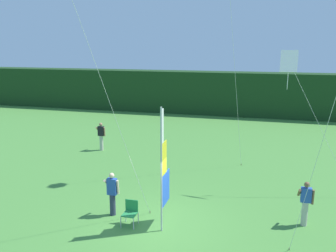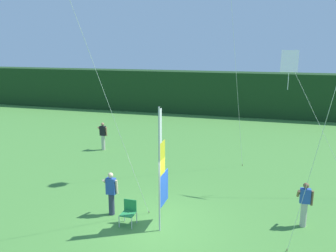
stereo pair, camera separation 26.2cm
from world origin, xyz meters
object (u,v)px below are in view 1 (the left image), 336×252
person_near_banner (112,193)px  folding_chair (130,211)px  banner_flag (164,171)px  kite_white_diamond_3 (291,66)px  person_mid_field (101,136)px  person_far_left (305,202)px

person_near_banner → folding_chair: (0.93, -0.53, -0.38)m
person_near_banner → folding_chair: size_ratio=1.89×
banner_flag → kite_white_diamond_3: size_ratio=0.72×
banner_flag → person_mid_field: banner_flag is taller
person_mid_field → kite_white_diamond_3: size_ratio=0.28×
person_near_banner → person_far_left: (6.95, 1.06, -0.02)m
folding_chair → kite_white_diamond_3: kite_white_diamond_3 is taller
person_mid_field → folding_chair: person_mid_field is taller
banner_flag → folding_chair: banner_flag is taller
person_far_left → folding_chair: bearing=-165.2°
person_far_left → kite_white_diamond_3: kite_white_diamond_3 is taller
kite_white_diamond_3 → person_mid_field: bearing=161.7°
person_near_banner → kite_white_diamond_3: bearing=34.8°
banner_flag → person_near_banner: size_ratio=2.60×
person_near_banner → person_mid_field: person_mid_field is taller
person_mid_field → kite_white_diamond_3: 11.99m
folding_chair → kite_white_diamond_3: bearing=42.4°
person_near_banner → person_mid_field: bearing=118.2°
kite_white_diamond_3 → folding_chair: bearing=-137.6°
person_mid_field → banner_flag: bearing=-52.4°
kite_white_diamond_3 → person_near_banner: bearing=-145.2°
person_mid_field → kite_white_diamond_3: bearing=-18.3°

